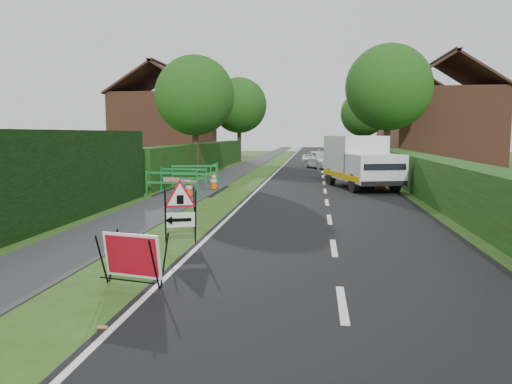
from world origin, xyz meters
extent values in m
plane|color=#294E16|center=(0.00, 0.00, 0.00)|extent=(120.00, 120.00, 0.00)
cube|color=black|center=(2.50, 35.00, 0.00)|extent=(6.00, 90.00, 0.02)
cube|color=#2D2D30|center=(-3.00, 35.00, 0.01)|extent=(2.00, 90.00, 0.02)
cube|color=#14380F|center=(-5.00, 22.00, 0.00)|extent=(1.00, 24.00, 1.80)
cube|color=#14380F|center=(6.50, 16.00, 0.00)|extent=(1.20, 50.00, 1.50)
cube|color=brown|center=(-10.00, 30.00, 2.75)|extent=(7.00, 7.00, 5.50)
cube|color=#331E19|center=(-11.75, 30.00, 6.59)|extent=(4.00, 7.40, 2.58)
cube|color=#331E19|center=(-8.25, 30.00, 6.59)|extent=(4.00, 7.40, 2.58)
cube|color=#331E19|center=(-10.00, 30.00, 7.69)|extent=(0.25, 7.40, 0.18)
cube|color=brown|center=(11.00, 28.00, 2.75)|extent=(7.00, 7.00, 5.50)
cube|color=#331E19|center=(9.25, 28.00, 6.59)|extent=(4.00, 7.40, 2.58)
cube|color=#331E19|center=(12.75, 28.00, 6.59)|extent=(4.00, 7.40, 2.58)
cube|color=#331E19|center=(11.00, 28.00, 7.69)|extent=(0.25, 7.40, 0.18)
cube|color=brown|center=(12.00, 42.00, 2.75)|extent=(7.00, 7.00, 5.50)
cube|color=#331E19|center=(10.25, 42.00, 6.59)|extent=(4.00, 7.40, 2.58)
cube|color=#331E19|center=(13.75, 42.00, 6.59)|extent=(4.00, 7.40, 2.58)
cube|color=#331E19|center=(12.00, 42.00, 7.69)|extent=(0.25, 7.40, 0.18)
cylinder|color=#2D2116|center=(-4.60, 18.00, 1.31)|extent=(0.36, 0.36, 2.62)
sphere|color=#214312|center=(-4.60, 18.00, 4.50)|extent=(4.40, 4.40, 4.40)
cylinder|color=#2D2116|center=(6.40, 22.00, 1.49)|extent=(0.36, 0.36, 2.97)
sphere|color=#214312|center=(6.40, 22.00, 5.18)|extent=(5.20, 5.20, 5.20)
cylinder|color=#2D2116|center=(-4.60, 34.00, 1.40)|extent=(0.36, 0.36, 2.80)
sphere|color=#214312|center=(-4.60, 34.00, 4.84)|extent=(4.80, 4.80, 4.80)
cylinder|color=#2D2116|center=(6.40, 38.00, 1.22)|extent=(0.36, 0.36, 2.45)
sphere|color=#214312|center=(6.40, 38.00, 4.23)|extent=(4.20, 4.20, 4.20)
cylinder|color=black|center=(-1.23, -2.03, 0.43)|extent=(0.09, 0.29, 0.82)
cylinder|color=black|center=(-1.16, -1.73, 0.43)|extent=(0.09, 0.29, 0.82)
cylinder|color=black|center=(-0.30, -2.25, 0.43)|extent=(0.09, 0.29, 0.82)
cylinder|color=black|center=(-0.23, -1.95, 0.43)|extent=(0.09, 0.29, 0.82)
cylinder|color=black|center=(-0.77, -2.16, 0.14)|extent=(0.99, 0.25, 0.02)
cube|color=white|center=(-0.74, -2.01, 0.50)|extent=(1.01, 0.35, 0.72)
cube|color=#B10C1D|center=(-0.74, -2.02, 0.50)|extent=(0.91, 0.31, 0.62)
cylinder|color=black|center=(-1.07, 0.85, 0.61)|extent=(0.14, 0.36, 1.19)
cylinder|color=black|center=(-1.17, 1.13, 0.61)|extent=(0.14, 0.36, 1.19)
cylinder|color=black|center=(-0.46, 1.05, 0.61)|extent=(0.14, 0.36, 1.19)
cylinder|color=black|center=(-0.56, 1.33, 0.61)|extent=(0.14, 0.36, 1.19)
cube|color=white|center=(-0.81, 1.07, 0.53)|extent=(0.64, 0.23, 0.32)
cube|color=black|center=(-0.80, 1.05, 0.53)|extent=(0.45, 0.16, 0.07)
cone|color=black|center=(-1.05, 0.97, 0.53)|extent=(0.20, 0.23, 0.19)
cube|color=black|center=(-0.80, 1.05, 0.98)|extent=(0.15, 0.06, 0.19)
cube|color=silver|center=(3.84, 13.64, 1.36)|extent=(2.74, 3.57, 1.89)
cube|color=silver|center=(4.48, 11.33, 0.99)|extent=(2.43, 2.49, 1.15)
cube|color=black|center=(4.74, 10.39, 1.27)|extent=(1.72, 0.68, 0.53)
cube|color=yellow|center=(3.13, 12.49, 0.61)|extent=(1.32, 4.67, 0.23)
cube|color=yellow|center=(5.03, 13.02, 0.61)|extent=(1.32, 4.67, 0.23)
cube|color=black|center=(4.74, 10.40, 0.47)|extent=(1.88, 0.63, 0.20)
cylinder|color=black|center=(3.65, 11.05, 0.39)|extent=(0.44, 0.82, 0.78)
cylinder|color=black|center=(5.34, 11.52, 0.39)|extent=(0.44, 0.82, 0.78)
cylinder|color=black|center=(2.80, 14.08, 0.39)|extent=(0.44, 0.82, 0.78)
cylinder|color=black|center=(4.49, 14.56, 0.39)|extent=(0.44, 0.82, 0.78)
cube|color=black|center=(4.78, 12.30, 0.02)|extent=(0.38, 0.38, 0.04)
cone|color=#F54B07|center=(4.78, 12.30, 0.42)|extent=(0.32, 0.32, 0.75)
cylinder|color=white|center=(4.78, 12.30, 0.38)|extent=(0.25, 0.25, 0.14)
cylinder|color=white|center=(4.78, 12.30, 0.56)|extent=(0.17, 0.17, 0.10)
cube|color=black|center=(5.01, 12.80, 0.02)|extent=(0.38, 0.38, 0.04)
cone|color=#F54B07|center=(5.01, 12.80, 0.42)|extent=(0.32, 0.32, 0.75)
cylinder|color=white|center=(5.01, 12.80, 0.38)|extent=(0.25, 0.25, 0.14)
cylinder|color=white|center=(5.01, 12.80, 0.56)|extent=(0.17, 0.17, 0.10)
cube|color=black|center=(5.38, 15.97, 0.02)|extent=(0.38, 0.38, 0.04)
cone|color=#F54B07|center=(5.38, 15.97, 0.42)|extent=(0.32, 0.32, 0.75)
cylinder|color=white|center=(5.38, 15.97, 0.38)|extent=(0.25, 0.25, 0.14)
cylinder|color=white|center=(5.38, 15.97, 0.56)|extent=(0.17, 0.17, 0.10)
cube|color=black|center=(-2.70, 9.12, 0.02)|extent=(0.38, 0.38, 0.04)
cone|color=#F54B07|center=(-2.70, 9.12, 0.42)|extent=(0.32, 0.32, 0.75)
cylinder|color=white|center=(-2.70, 9.12, 0.38)|extent=(0.25, 0.25, 0.14)
cylinder|color=white|center=(-2.70, 9.12, 0.56)|extent=(0.17, 0.17, 0.10)
cube|color=black|center=(-2.27, 11.68, 0.02)|extent=(0.38, 0.38, 0.04)
cone|color=#F54B07|center=(-2.27, 11.68, 0.42)|extent=(0.32, 0.32, 0.75)
cylinder|color=white|center=(-2.27, 11.68, 0.38)|extent=(0.25, 0.25, 0.14)
cylinder|color=white|center=(-2.27, 11.68, 0.56)|extent=(0.17, 0.17, 0.10)
cube|color=#177F36|center=(-4.32, 8.95, 0.50)|extent=(0.05, 0.05, 1.00)
cube|color=#177F36|center=(-2.32, 8.92, 0.50)|extent=(0.05, 0.05, 1.00)
cube|color=#177F36|center=(-3.32, 8.93, 0.92)|extent=(2.00, 0.07, 0.08)
cube|color=#177F36|center=(-3.32, 8.93, 0.55)|extent=(2.00, 0.07, 0.08)
cube|color=#177F36|center=(-4.32, 8.95, 0.02)|extent=(0.06, 0.35, 0.04)
cube|color=#177F36|center=(-2.32, 8.92, 0.02)|extent=(0.06, 0.35, 0.04)
cube|color=#177F36|center=(-4.38, 10.99, 0.50)|extent=(0.06, 0.06, 1.00)
cube|color=#177F36|center=(-2.39, 10.77, 0.50)|extent=(0.06, 0.06, 1.00)
cube|color=#177F36|center=(-3.38, 10.88, 0.92)|extent=(1.99, 0.27, 0.08)
cube|color=#177F36|center=(-3.38, 10.88, 0.55)|extent=(1.99, 0.27, 0.08)
cube|color=#177F36|center=(-4.38, 10.99, 0.02)|extent=(0.10, 0.35, 0.04)
cube|color=#177F36|center=(-2.39, 10.77, 0.02)|extent=(0.10, 0.35, 0.04)
cube|color=#177F36|center=(-4.41, 12.73, 0.50)|extent=(0.06, 0.06, 1.00)
cube|color=#177F36|center=(-2.47, 13.20, 0.50)|extent=(0.06, 0.06, 1.00)
cube|color=#177F36|center=(-3.44, 12.97, 0.92)|extent=(1.96, 0.52, 0.08)
cube|color=#177F36|center=(-3.44, 12.97, 0.55)|extent=(1.96, 0.52, 0.08)
cube|color=#177F36|center=(-4.41, 12.73, 0.02)|extent=(0.14, 0.35, 0.04)
cube|color=#177F36|center=(-2.47, 13.20, 0.02)|extent=(0.14, 0.35, 0.04)
cube|color=#177F36|center=(-2.65, 12.90, 0.50)|extent=(0.05, 0.05, 1.00)
cube|color=#177F36|center=(-2.73, 14.89, 0.50)|extent=(0.05, 0.05, 1.00)
cube|color=#177F36|center=(-2.69, 13.90, 0.92)|extent=(0.13, 2.00, 0.08)
cube|color=#177F36|center=(-2.69, 13.90, 0.55)|extent=(0.13, 2.00, 0.08)
cube|color=#177F36|center=(-2.65, 12.90, 0.02)|extent=(0.35, 0.07, 0.04)
cube|color=#177F36|center=(-2.73, 14.89, 0.02)|extent=(0.35, 0.07, 0.04)
cube|color=red|center=(-3.51, 10.89, 0.00)|extent=(1.50, 0.08, 0.25)
cylinder|color=#BF7F4C|center=(-0.47, -3.76, 0.00)|extent=(0.12, 0.07, 0.07)
imported|color=silver|center=(2.42, 25.29, 0.64)|extent=(2.93, 4.04, 1.28)
camera|label=1|loc=(2.11, -9.36, 2.40)|focal=35.00mm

